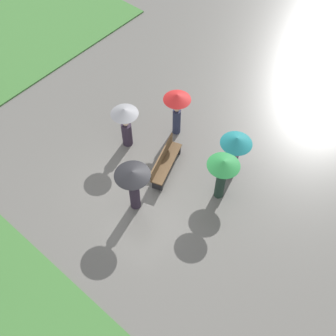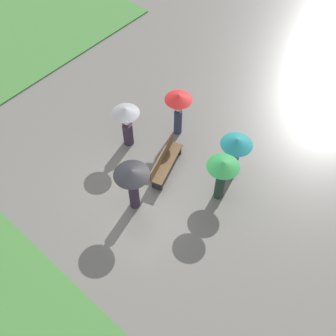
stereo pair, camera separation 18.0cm
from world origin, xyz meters
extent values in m
plane|color=#66635E|center=(0.00, 0.00, 0.00)|extent=(90.00, 90.00, 0.00)
cube|color=#427A38|center=(3.50, 10.95, 0.03)|extent=(8.67, 7.90, 0.06)
cube|color=brown|center=(1.32, -0.06, 0.42)|extent=(1.93, 1.00, 0.05)
cube|color=brown|center=(1.26, 0.12, 0.68)|extent=(1.81, 0.65, 0.45)
cube|color=#232326|center=(0.51, -0.32, 0.20)|extent=(0.20, 0.38, 0.40)
cube|color=#232326|center=(2.12, 0.21, 0.20)|extent=(0.20, 0.38, 0.40)
cylinder|color=#2D2333|center=(1.33, 1.84, 0.50)|extent=(0.52, 0.52, 0.99)
sphere|color=beige|center=(1.33, 1.84, 1.10)|extent=(0.22, 0.22, 0.22)
cylinder|color=#4C4C4F|center=(1.33, 1.84, 1.39)|extent=(0.02, 0.02, 0.35)
cone|color=gray|center=(1.33, 1.84, 1.68)|extent=(0.97, 0.97, 0.22)
cylinder|color=#2D2333|center=(-0.45, -0.22, 0.58)|extent=(0.47, 0.47, 1.16)
sphere|color=beige|center=(-0.45, -0.22, 1.27)|extent=(0.21, 0.21, 0.21)
cylinder|color=#4C4C4F|center=(-0.45, -0.22, 1.55)|extent=(0.02, 0.02, 0.35)
cone|color=black|center=(-0.45, -0.22, 1.82)|extent=(1.12, 1.12, 0.18)
cylinder|color=#2D2333|center=(2.64, -1.85, 0.54)|extent=(0.47, 0.47, 1.09)
sphere|color=brown|center=(2.64, -1.85, 1.20)|extent=(0.23, 0.23, 0.23)
cylinder|color=#4C4C4F|center=(2.64, -1.85, 1.49)|extent=(0.02, 0.02, 0.35)
cone|color=#197075|center=(2.64, -1.85, 1.80)|extent=(1.04, 1.04, 0.26)
cylinder|color=#1E3328|center=(1.66, -2.06, 0.56)|extent=(0.44, 0.44, 1.12)
sphere|color=beige|center=(1.66, -2.06, 1.21)|extent=(0.19, 0.19, 0.19)
cylinder|color=#4C4C4F|center=(1.66, -2.06, 1.49)|extent=(0.02, 0.02, 0.35)
cone|color=#237A38|center=(1.66, -2.06, 1.77)|extent=(1.05, 1.05, 0.21)
cylinder|color=#282D47|center=(2.92, 0.84, 0.56)|extent=(0.33, 0.33, 1.12)
sphere|color=tan|center=(2.92, 0.84, 1.23)|extent=(0.21, 0.21, 0.21)
cylinder|color=#4C4C4F|center=(2.92, 0.84, 1.51)|extent=(0.02, 0.02, 0.35)
cone|color=red|center=(2.92, 0.84, 1.80)|extent=(0.98, 0.98, 0.23)
camera|label=1|loc=(-5.32, -5.77, 11.97)|focal=45.00mm
camera|label=2|loc=(-5.20, -5.90, 11.97)|focal=45.00mm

